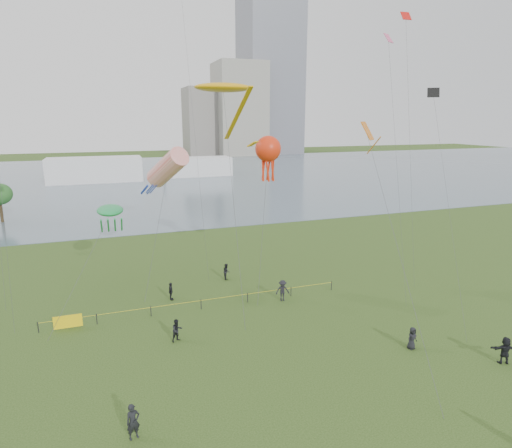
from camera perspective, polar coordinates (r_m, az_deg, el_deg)
name	(u,v)px	position (r m, az deg, el deg)	size (l,w,h in m)	color
ground_plane	(319,414)	(24.82, 8.41, -23.82)	(400.00, 400.00, 0.00)	#253D13
lake	(144,177)	(118.56, -14.68, 6.07)	(400.00, 120.00, 0.08)	slate
tower	(270,11)	(203.57, 1.90, 26.56)	(24.00, 24.00, 120.00)	slate
building_mid	(239,110)	(187.67, -2.23, 15.01)	(20.00, 20.00, 38.00)	gray
building_low	(204,122)	(189.82, -6.93, 13.40)	(16.00, 18.00, 28.00)	slate
pavilion_left	(95,170)	(112.88, -20.65, 6.80)	(22.00, 8.00, 6.00)	silver
pavilion_right	(197,167)	(118.27, -7.85, 7.59)	(18.00, 7.00, 5.00)	white
fence	(123,314)	(35.06, -17.35, -11.35)	(24.07, 0.07, 1.05)	black
spectator_a	(177,330)	(31.09, -10.48, -13.77)	(0.79, 0.62, 1.63)	black
spectator_b	(283,291)	(36.82, 3.56, -8.84)	(1.19, 0.69, 1.85)	black
spectator_c	(171,291)	(37.66, -11.29, -8.80)	(0.91, 0.38, 1.56)	black
spectator_d	(412,338)	(31.53, 20.09, -14.10)	(0.76, 0.49, 1.55)	black
spectator_e	(505,350)	(32.23, 30.27, -14.35)	(1.66, 0.53, 1.79)	black
spectator_f	(133,422)	(23.45, -16.07, -24.01)	(0.67, 0.44, 1.84)	black
spectator_g	(226,271)	(41.63, -3.97, -6.32)	(0.76, 0.59, 1.56)	black
kite_stingray	(224,88)	(39.70, -4.34, 17.61)	(5.25, 12.72, 18.23)	#3F3F42
kite_windsock	(167,168)	(37.73, -11.74, 7.35)	(4.62, 5.08, 12.93)	#3F3F42
kite_creature	(110,211)	(39.99, -18.88, 1.70)	(6.02, 10.96, 7.65)	#3F3F42
kite_octopus	(268,150)	(38.98, 1.62, 9.89)	(4.06, 6.47, 13.66)	#3F3F42
kite_delta	(370,141)	(32.58, 15.00, 10.70)	(3.68, 13.61, 14.93)	#3F3F42
small_kites	(205,37)	(37.05, -6.79, 23.50)	(35.97, 16.11, 10.76)	#E5598C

